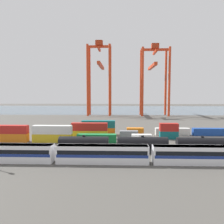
% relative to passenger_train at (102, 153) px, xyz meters
% --- Properties ---
extents(ground_plane, '(420.00, 420.00, 0.00)m').
position_rel_passenger_train_xyz_m(ground_plane, '(8.27, 58.37, -2.14)').
color(ground_plane, '#4C4944').
extents(harbour_water, '(400.00, 110.00, 0.01)m').
position_rel_passenger_train_xyz_m(harbour_water, '(8.27, 163.64, -2.14)').
color(harbour_water, '#475B6B').
rests_on(harbour_water, ground_plane).
extents(passenger_train, '(61.67, 3.14, 3.90)m').
position_rel_passenger_train_xyz_m(passenger_train, '(0.00, 0.00, 0.00)').
color(passenger_train, silver).
rests_on(passenger_train, ground_plane).
extents(freight_tank_row, '(73.29, 2.93, 4.39)m').
position_rel_passenger_train_xyz_m(freight_tank_row, '(24.66, 9.20, -0.06)').
color(freight_tank_row, '#232326').
rests_on(freight_tank_row, ground_plane).
extents(shipping_container_0, '(12.10, 2.44, 2.60)m').
position_rel_passenger_train_xyz_m(shipping_container_0, '(-31.04, 20.63, -0.84)').
color(shipping_container_0, orange).
rests_on(shipping_container_0, ground_plane).
extents(shipping_container_1, '(12.10, 2.44, 2.60)m').
position_rel_passenger_train_xyz_m(shipping_container_1, '(-31.04, 20.63, 1.76)').
color(shipping_container_1, '#AD211C').
rests_on(shipping_container_1, shipping_container_0).
extents(shipping_container_2, '(12.10, 2.44, 2.60)m').
position_rel_passenger_train_xyz_m(shipping_container_2, '(-17.23, 20.63, -0.84)').
color(shipping_container_2, gold).
rests_on(shipping_container_2, ground_plane).
extents(shipping_container_3, '(12.10, 2.44, 2.60)m').
position_rel_passenger_train_xyz_m(shipping_container_3, '(-17.23, 20.63, 1.76)').
color(shipping_container_3, silver).
rests_on(shipping_container_3, shipping_container_2).
extents(shipping_container_4, '(12.10, 2.44, 2.60)m').
position_rel_passenger_train_xyz_m(shipping_container_4, '(-3.43, 20.63, -0.84)').
color(shipping_container_4, '#197538').
rests_on(shipping_container_4, ground_plane).
extents(shipping_container_5, '(6.04, 2.44, 2.60)m').
position_rel_passenger_train_xyz_m(shipping_container_5, '(10.38, 20.63, -0.84)').
color(shipping_container_5, silver).
rests_on(shipping_container_5, ground_plane).
extents(shipping_container_6, '(6.04, 2.44, 2.60)m').
position_rel_passenger_train_xyz_m(shipping_container_6, '(-19.81, 27.14, -0.84)').
color(shipping_container_6, gold).
rests_on(shipping_container_6, ground_plane).
extents(shipping_container_7, '(12.10, 2.44, 2.60)m').
position_rel_passenger_train_xyz_m(shipping_container_7, '(-6.54, 27.14, -0.84)').
color(shipping_container_7, gold).
rests_on(shipping_container_7, ground_plane).
extents(shipping_container_8, '(12.10, 2.44, 2.60)m').
position_rel_passenger_train_xyz_m(shipping_container_8, '(-6.54, 27.14, 1.76)').
color(shipping_container_8, '#AD211C').
rests_on(shipping_container_8, shipping_container_7).
extents(shipping_container_9, '(6.04, 2.44, 2.60)m').
position_rel_passenger_train_xyz_m(shipping_container_9, '(6.72, 27.14, -0.84)').
color(shipping_container_9, slate).
rests_on(shipping_container_9, ground_plane).
extents(shipping_container_10, '(6.04, 2.44, 2.60)m').
position_rel_passenger_train_xyz_m(shipping_container_10, '(19.98, 27.14, -0.84)').
color(shipping_container_10, '#146066').
rests_on(shipping_container_10, ground_plane).
extents(shipping_container_11, '(6.04, 2.44, 2.60)m').
position_rel_passenger_train_xyz_m(shipping_container_11, '(19.98, 27.14, 1.76)').
color(shipping_container_11, '#AD211C').
rests_on(shipping_container_11, shipping_container_10).
extents(shipping_container_12, '(6.04, 2.44, 2.60)m').
position_rel_passenger_train_xyz_m(shipping_container_12, '(-17.51, 33.66, -0.84)').
color(shipping_container_12, '#146066').
rests_on(shipping_container_12, ground_plane).
extents(shipping_container_13, '(12.10, 2.44, 2.60)m').
position_rel_passenger_train_xyz_m(shipping_container_13, '(-4.15, 33.66, -0.84)').
color(shipping_container_13, orange).
rests_on(shipping_container_13, ground_plane).
extents(shipping_container_14, '(12.10, 2.44, 2.60)m').
position_rel_passenger_train_xyz_m(shipping_container_14, '(-4.15, 33.66, 1.76)').
color(shipping_container_14, '#146066').
rests_on(shipping_container_14, shipping_container_13).
extents(shipping_container_15, '(6.04, 2.44, 2.60)m').
position_rel_passenger_train_xyz_m(shipping_container_15, '(9.22, 33.66, -0.84)').
color(shipping_container_15, orange).
rests_on(shipping_container_15, ground_plane).
extents(shipping_container_16, '(12.10, 2.44, 2.60)m').
position_rel_passenger_train_xyz_m(shipping_container_16, '(22.59, 33.66, -0.84)').
color(shipping_container_16, silver).
rests_on(shipping_container_16, ground_plane).
extents(shipping_container_17, '(12.10, 2.44, 2.60)m').
position_rel_passenger_train_xyz_m(shipping_container_17, '(35.95, 33.66, -0.84)').
color(shipping_container_17, '#1C4299').
rests_on(shipping_container_17, ground_plane).
extents(gantry_crane_west, '(16.13, 38.89, 50.17)m').
position_rel_passenger_train_xyz_m(gantry_crane_west, '(-10.57, 109.99, 27.83)').
color(gantry_crane_west, red).
rests_on(gantry_crane_west, ground_plane).
extents(gantry_crane_central, '(18.85, 37.50, 47.90)m').
position_rel_passenger_train_xyz_m(gantry_crane_central, '(26.69, 109.66, 26.92)').
color(gantry_crane_central, red).
rests_on(gantry_crane_central, ground_plane).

